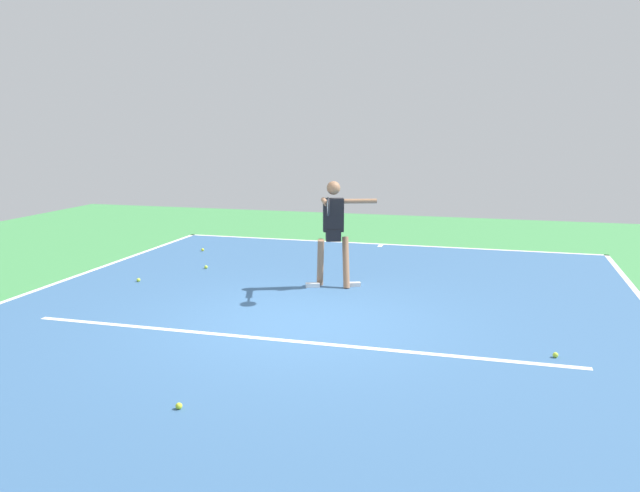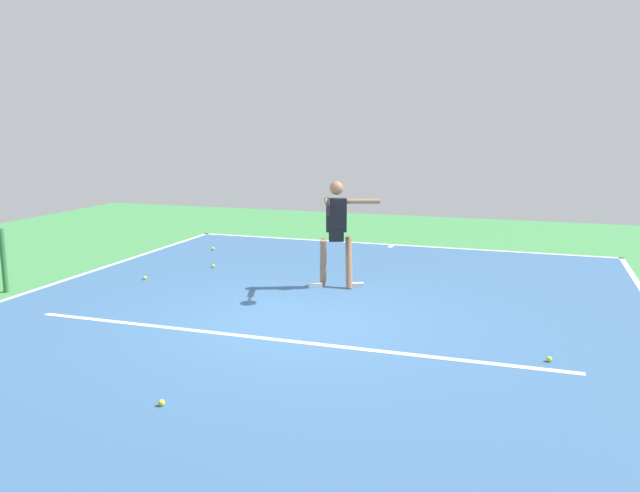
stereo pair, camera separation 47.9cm
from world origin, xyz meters
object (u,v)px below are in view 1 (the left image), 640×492
at_px(tennis_player, 334,226).
at_px(tennis_ball_by_baseline, 203,250).
at_px(tennis_ball_near_service_line, 206,267).
at_px(tennis_ball_centre_court, 138,280).
at_px(tennis_ball_by_sideline, 179,406).
at_px(tennis_ball_near_player, 555,355).

distance_m(tennis_player, tennis_ball_by_baseline, 4.38).
height_order(tennis_ball_near_service_line, tennis_ball_centre_court, same).
distance_m(tennis_ball_by_baseline, tennis_ball_centre_court, 2.88).
height_order(tennis_ball_by_baseline, tennis_ball_near_service_line, same).
relative_size(tennis_player, tennis_ball_near_service_line, 27.67).
distance_m(tennis_ball_near_service_line, tennis_ball_centre_court, 1.46).
bearing_deg(tennis_ball_centre_court, tennis_player, -170.86).
height_order(tennis_ball_near_service_line, tennis_ball_by_sideline, same).
bearing_deg(tennis_player, tennis_ball_near_player, 122.98).
height_order(tennis_player, tennis_ball_by_baseline, tennis_player).
height_order(tennis_ball_by_baseline, tennis_ball_centre_court, same).
bearing_deg(tennis_ball_by_sideline, tennis_ball_near_service_line, -66.92).
height_order(tennis_player, tennis_ball_near_player, tennis_player).
bearing_deg(tennis_ball_by_baseline, tennis_ball_near_player, 144.83).
bearing_deg(tennis_ball_centre_court, tennis_ball_by_baseline, -87.10).
distance_m(tennis_ball_near_player, tennis_ball_by_sideline, 4.41).
height_order(tennis_ball_by_baseline, tennis_ball_by_sideline, same).
distance_m(tennis_player, tennis_ball_near_player, 4.37).
relative_size(tennis_ball_near_player, tennis_ball_centre_court, 1.00).
xyz_separation_m(tennis_ball_centre_court, tennis_ball_by_sideline, (-3.15, 4.50, 0.00)).
bearing_deg(tennis_ball_near_player, tennis_ball_by_baseline, -35.17).
xyz_separation_m(tennis_ball_by_baseline, tennis_ball_near_player, (-6.95, 4.90, 0.00)).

